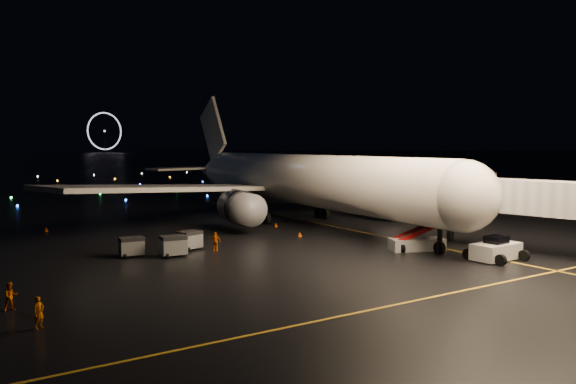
% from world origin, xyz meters
% --- Properties ---
extents(lane_centre, '(0.25, 80.00, 0.02)m').
position_xyz_m(lane_centre, '(12.00, 15.00, 0.01)').
color(lane_centre, gold).
rests_on(lane_centre, ground).
extents(lane_cross, '(60.00, 0.25, 0.02)m').
position_xyz_m(lane_cross, '(-5.00, -10.00, 0.01)').
color(lane_cross, gold).
rests_on(lane_cross, ground).
extents(airliner, '(64.52, 61.57, 17.54)m').
position_xyz_m(airliner, '(10.91, 26.47, 8.77)').
color(airliner, silver).
rests_on(airliner, ground).
extents(pushback_tug, '(4.43, 2.48, 2.06)m').
position_xyz_m(pushback_tug, '(11.55, -4.81, 1.03)').
color(pushback_tug, silver).
rests_on(pushback_tug, ground).
extents(belt_loader, '(7.36, 4.57, 3.47)m').
position_xyz_m(belt_loader, '(9.26, 1.98, 1.74)').
color(belt_loader, silver).
rests_on(belt_loader, ground).
extents(crew_a, '(0.75, 0.69, 1.73)m').
position_xyz_m(crew_a, '(-23.59, -3.09, 0.86)').
color(crew_a, '#EF6501').
rests_on(crew_a, ground).
extents(crew_b, '(0.93, 0.79, 1.68)m').
position_xyz_m(crew_b, '(-24.42, 1.30, 0.84)').
color(crew_b, '#EF6501').
rests_on(crew_b, ground).
extents(crew_c, '(1.07, 0.97, 1.75)m').
position_xyz_m(crew_c, '(-6.44, 11.66, 0.88)').
color(crew_c, '#EF6501').
rests_on(crew_c, ground).
extents(safety_cone_0, '(0.52, 0.52, 0.51)m').
position_xyz_m(safety_cone_0, '(4.58, 14.23, 0.25)').
color(safety_cone_0, '#EC4E00').
rests_on(safety_cone_0, ground).
extents(safety_cone_1, '(0.46, 0.46, 0.48)m').
position_xyz_m(safety_cone_1, '(6.22, 21.76, 0.24)').
color(safety_cone_1, '#EC4E00').
rests_on(safety_cone_1, ground).
extents(safety_cone_2, '(0.63, 0.63, 0.55)m').
position_xyz_m(safety_cone_2, '(-5.39, 22.03, 0.27)').
color(safety_cone_2, '#EC4E00').
rests_on(safety_cone_2, ground).
extents(safety_cone_3, '(0.61, 0.61, 0.54)m').
position_xyz_m(safety_cone_3, '(-17.38, 32.13, 0.27)').
color(safety_cone_3, '#EC4E00').
rests_on(safety_cone_3, ground).
extents(ferris_wheel, '(49.33, 16.80, 52.00)m').
position_xyz_m(ferris_wheel, '(170.00, 720.00, 26.00)').
color(ferris_wheel, black).
rests_on(ferris_wheel, ground).
extents(taxiway_lights, '(164.00, 92.00, 0.36)m').
position_xyz_m(taxiway_lights, '(0.00, 106.00, 0.18)').
color(taxiway_lights, black).
rests_on(taxiway_lights, ground).
extents(baggage_cart_0, '(2.41, 2.02, 1.74)m').
position_xyz_m(baggage_cart_0, '(-8.21, 13.38, 0.87)').
color(baggage_cart_0, slate).
rests_on(baggage_cart_0, ground).
extents(baggage_cart_1, '(2.26, 1.68, 1.81)m').
position_xyz_m(baggage_cart_1, '(-10.58, 11.29, 0.90)').
color(baggage_cart_1, slate).
rests_on(baggage_cart_1, ground).
extents(baggage_cart_2, '(2.12, 1.58, 1.69)m').
position_xyz_m(baggage_cart_2, '(-13.63, 13.20, 0.85)').
color(baggage_cart_2, slate).
rests_on(baggage_cart_2, ground).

